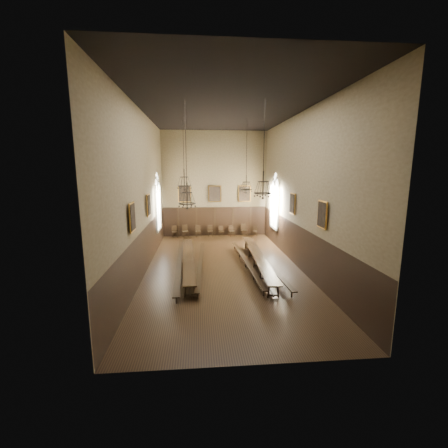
{
  "coord_description": "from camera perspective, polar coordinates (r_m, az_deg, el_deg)",
  "views": [
    {
      "loc": [
        -1.43,
        -16.97,
        5.81
      ],
      "look_at": [
        0.17,
        1.5,
        2.39
      ],
      "focal_mm": 24.0,
      "sensor_mm": 36.0,
      "label": 1
    }
  ],
  "objects": [
    {
      "name": "portrait_left_0",
      "position": [
        18.34,
        -14.19,
        3.51
      ],
      "size": [
        0.12,
        1.0,
        1.3
      ],
      "color": "gold",
      "rests_on": "wall_left"
    },
    {
      "name": "chandelier_back_left",
      "position": [
        19.58,
        -7.58,
        8.01
      ],
      "size": [
        0.89,
        0.89,
        4.43
      ],
      "color": "black",
      "rests_on": "ceiling"
    },
    {
      "name": "wall_back",
      "position": [
        26.06,
        -1.8,
        7.55
      ],
      "size": [
        9.0,
        0.02,
        9.0
      ],
      "primitive_type": "cube",
      "color": "olive",
      "rests_on": "ground"
    },
    {
      "name": "bench_left_outer",
      "position": [
        18.13,
        -8.46,
        -7.38
      ],
      "size": [
        0.64,
        10.46,
        0.47
      ],
      "rotation": [
        0.0,
        0.0,
        0.03
      ],
      "color": "black",
      "rests_on": "floor"
    },
    {
      "name": "bench_right_inner",
      "position": [
        18.14,
        4.18,
        -7.4
      ],
      "size": [
        0.63,
        9.12,
        0.41
      ],
      "rotation": [
        0.0,
        0.0,
        0.04
      ],
      "color": "black",
      "rests_on": "floor"
    },
    {
      "name": "chair_2",
      "position": [
        26.06,
        -4.91,
        -1.81
      ],
      "size": [
        0.52,
        0.52,
        1.0
      ],
      "rotation": [
        0.0,
        0.0,
        0.21
      ],
      "color": "black",
      "rests_on": "floor"
    },
    {
      "name": "floor",
      "position": [
        18.0,
        -0.12,
        -8.43
      ],
      "size": [
        9.0,
        18.0,
        0.02
      ],
      "primitive_type": "cube",
      "color": "black",
      "rests_on": "ground"
    },
    {
      "name": "bench_right_outer",
      "position": [
        18.16,
        8.02,
        -7.46
      ],
      "size": [
        0.8,
        9.17,
        0.41
      ],
      "rotation": [
        0.0,
        0.0,
        0.06
      ],
      "color": "black",
      "rests_on": "floor"
    },
    {
      "name": "portrait_back_0",
      "position": [
        25.97,
        -7.54,
        5.69
      ],
      "size": [
        1.1,
        0.12,
        1.4
      ],
      "color": "gold",
      "rests_on": "wall_back"
    },
    {
      "name": "chandelier_front_right",
      "position": [
        14.69,
        7.44,
        6.96
      ],
      "size": [
        0.87,
        0.87,
        4.5
      ],
      "color": "black",
      "rests_on": "ceiling"
    },
    {
      "name": "window_left",
      "position": [
        22.8,
        -12.5,
        4.12
      ],
      "size": [
        0.2,
        2.2,
        4.6
      ],
      "primitive_type": null,
      "color": "white",
      "rests_on": "wall_left"
    },
    {
      "name": "portrait_right_0",
      "position": [
        19.01,
        12.92,
        3.8
      ],
      "size": [
        0.12,
        1.0,
        1.3
      ],
      "color": "gold",
      "rests_on": "wall_right"
    },
    {
      "name": "chair_7",
      "position": [
        26.54,
        5.9,
        -1.69
      ],
      "size": [
        0.46,
        0.46,
        0.86
      ],
      "rotation": [
        0.0,
        0.0,
        -0.25
      ],
      "color": "black",
      "rests_on": "floor"
    },
    {
      "name": "bench_left_inner",
      "position": [
        17.92,
        -4.49,
        -7.64
      ],
      "size": [
        0.66,
        9.09,
        0.41
      ],
      "rotation": [
        0.0,
        0.0,
        -0.04
      ],
      "color": "black",
      "rests_on": "floor"
    },
    {
      "name": "chair_5",
      "position": [
        26.25,
        1.44,
        -1.72
      ],
      "size": [
        0.52,
        0.52,
        0.94
      ],
      "rotation": [
        0.0,
        0.0,
        0.31
      ],
      "color": "black",
      "rests_on": "floor"
    },
    {
      "name": "portrait_back_1",
      "position": [
        25.98,
        -1.78,
        5.77
      ],
      "size": [
        1.1,
        0.12,
        1.4
      ],
      "color": "gold",
      "rests_on": "wall_back"
    },
    {
      "name": "table_left",
      "position": [
        17.96,
        -6.73,
        -7.32
      ],
      "size": [
        1.01,
        9.07,
        0.71
      ],
      "rotation": [
        0.0,
        0.0,
        0.04
      ],
      "color": "black",
      "rests_on": "floor"
    },
    {
      "name": "table_right",
      "position": [
        18.14,
        6.48,
        -7.08
      ],
      "size": [
        1.0,
        9.54,
        0.74
      ],
      "rotation": [
        0.0,
        0.0,
        -0.03
      ],
      "color": "black",
      "rests_on": "floor"
    },
    {
      "name": "portrait_right_1",
      "position": [
        14.82,
        18.2,
        1.73
      ],
      "size": [
        0.12,
        1.0,
        1.3
      ],
      "color": "gold",
      "rests_on": "wall_right"
    },
    {
      "name": "chandelier_back_right",
      "position": [
        19.82,
        4.26,
        7.49
      ],
      "size": [
        0.79,
        0.79,
        4.67
      ],
      "color": "black",
      "rests_on": "ceiling"
    },
    {
      "name": "chandelier_front_left",
      "position": [
        14.94,
        -7.06,
        5.15
      ],
      "size": [
        0.84,
        0.84,
        5.03
      ],
      "color": "black",
      "rests_on": "ceiling"
    },
    {
      "name": "wall_left",
      "position": [
        17.3,
        -15.26,
        5.73
      ],
      "size": [
        0.02,
        18.0,
        9.0
      ],
      "primitive_type": "cube",
      "color": "olive",
      "rests_on": "ground"
    },
    {
      "name": "chair_3",
      "position": [
        26.2,
        -2.63,
        -1.74
      ],
      "size": [
        0.46,
        0.46,
        0.96
      ],
      "rotation": [
        0.0,
        0.0,
        0.09
      ],
      "color": "black",
      "rests_on": "floor"
    },
    {
      "name": "portrait_left_1",
      "position": [
        13.95,
        -17.09,
        1.27
      ],
      "size": [
        0.12,
        1.0,
        1.3
      ],
      "color": "gold",
      "rests_on": "wall_left"
    },
    {
      "name": "wall_front",
      "position": [
        8.2,
        5.17,
        1.19
      ],
      "size": [
        9.0,
        0.02,
        9.0
      ],
      "primitive_type": "cube",
      "color": "olive",
      "rests_on": "ground"
    },
    {
      "name": "portrait_back_2",
      "position": [
        26.25,
        3.93,
        5.8
      ],
      "size": [
        1.1,
        0.12,
        1.4
      ],
      "color": "gold",
      "rests_on": "wall_back"
    },
    {
      "name": "chair_6",
      "position": [
        26.41,
        3.79,
        -1.6
      ],
      "size": [
        0.56,
        0.56,
        1.03
      ],
      "rotation": [
        0.0,
        0.0,
        0.26
      ],
      "color": "black",
      "rests_on": "floor"
    },
    {
      "name": "window_right",
      "position": [
        23.35,
        9.65,
        4.36
      ],
      "size": [
        0.2,
        2.2,
        4.6
      ],
      "primitive_type": null,
      "color": "white",
      "rests_on": "wall_right"
    },
    {
      "name": "chair_1",
      "position": [
        26.16,
        -7.34,
        -1.78
      ],
      "size": [
        0.57,
        0.57,
        1.03
      ],
      "rotation": [
        0.0,
        0.0,
        0.29
      ],
      "color": "black",
      "rests_on": "floor"
    },
    {
      "name": "wainscot_panelling",
      "position": [
        17.63,
        -0.12,
        -4.55
      ],
      "size": [
        9.0,
        18.0,
        2.5
      ],
      "primitive_type": null,
      "color": "black",
      "rests_on": "floor"
    },
    {
      "name": "wall_right",
      "position": [
        18.03,
        14.39,
        5.94
      ],
      "size": [
        0.02,
        18.0,
        9.0
      ],
      "primitive_type": "cube",
      "color": "olive",
      "rests_on": "ground"
    },
    {
      "name": "chair_4",
      "position": [
        26.19,
        -0.51,
        -1.77
      ],
      "size": [
        0.49,
        0.49,
        0.9
      ],
      "rotation": [
        0.0,
        0.0,
        0.27
      ],
      "color": "black",
      "rests_on": "floor"
    },
    {
      "name": "ceiling",
      "position": [
        17.33,
        -0.13,
        21.07
      ],
      "size": [
        9.0,
        18.0,
        0.02
      ],
      "primitive_type": "cube",
      "color": "black",
      "rests_on": "ground"
    },
    {
      "name": "chair_0",
      "position": [
        26.13,
        -9.35,
        -1.87
      ],
      "size": [
        0.55,
        0.55,
        1.0
      ],
      "rotation": [
        0.0,
        0.0,
        0.3
      ],
      "color": "black",
      "rests_on": "floor"
    }
  ]
}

